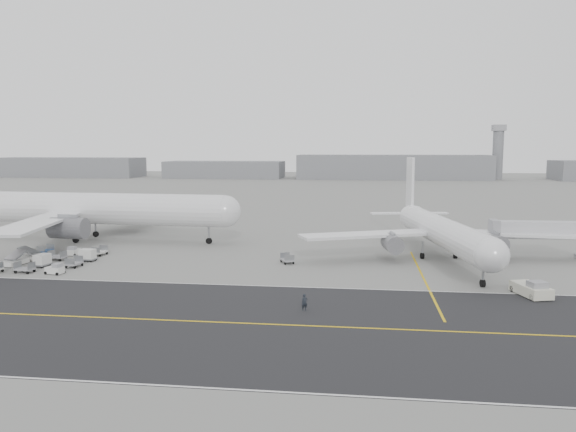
# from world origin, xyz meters

# --- Properties ---
(ground) EXTENTS (700.00, 700.00, 0.00)m
(ground) POSITION_xyz_m (0.00, 0.00, 0.00)
(ground) COLOR gray
(ground) RESTS_ON ground
(taxiway) EXTENTS (220.00, 59.00, 0.03)m
(taxiway) POSITION_xyz_m (5.02, -17.98, 0.01)
(taxiway) COLOR #262628
(taxiway) RESTS_ON ground
(horizon_buildings) EXTENTS (520.00, 28.00, 28.00)m
(horizon_buildings) POSITION_xyz_m (30.00, 260.00, 0.00)
(horizon_buildings) COLOR gray
(horizon_buildings) RESTS_ON ground
(control_tower) EXTENTS (7.00, 7.00, 31.25)m
(control_tower) POSITION_xyz_m (100.00, 265.00, 16.25)
(control_tower) COLOR gray
(control_tower) RESTS_ON ground
(airliner_a) EXTENTS (62.87, 62.03, 21.67)m
(airliner_a) POSITION_xyz_m (-32.01, 30.22, 6.24)
(airliner_a) COLOR white
(airliner_a) RESTS_ON ground
(airliner_b) EXTENTS (45.86, 46.71, 16.20)m
(airliner_b) POSITION_xyz_m (34.07, 19.45, 4.68)
(airliner_b) COLOR white
(airliner_b) RESTS_ON ground
(pushback_tug) EXTENTS (4.12, 7.43, 2.10)m
(pushback_tug) POSITION_xyz_m (42.04, -2.99, 0.86)
(pushback_tug) COLOR beige
(pushback_tug) RESTS_ON ground
(jet_bridge) EXTENTS (16.70, 3.57, 6.30)m
(jet_bridge) POSITION_xyz_m (50.68, 21.96, 4.39)
(jet_bridge) COLOR gray
(jet_bridge) RESTS_ON ground
(gse_cluster) EXTENTS (20.96, 24.27, 2.02)m
(gse_cluster) POSITION_xyz_m (-27.04, 8.16, 0.00)
(gse_cluster) COLOR #95959A
(gse_cluster) RESTS_ON ground
(stray_dolly) EXTENTS (2.53, 2.98, 1.57)m
(stray_dolly) POSITION_xyz_m (9.87, 12.80, 0.00)
(stray_dolly) COLOR silver
(stray_dolly) RESTS_ON ground
(ground_crew_a) EXTENTS (0.81, 0.68, 1.90)m
(ground_crew_a) POSITION_xyz_m (15.09, -12.69, 0.95)
(ground_crew_a) COLOR black
(ground_crew_a) RESTS_ON ground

